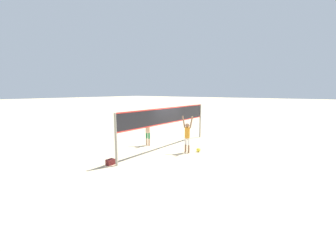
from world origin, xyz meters
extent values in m
plane|color=#C6B28C|center=(0.00, 0.00, 0.00)|extent=(200.00, 200.00, 0.00)
cylinder|color=gray|center=(-3.98, 0.00, 1.22)|extent=(0.11, 0.11, 2.43)
cylinder|color=gray|center=(3.98, 0.00, 1.22)|extent=(0.11, 0.11, 2.43)
cube|color=black|center=(0.00, 0.00, 1.97)|extent=(7.85, 0.02, 0.94)
cube|color=red|center=(0.00, 0.00, 2.40)|extent=(7.85, 0.03, 0.06)
cube|color=red|center=(0.00, 0.00, 1.53)|extent=(7.85, 0.03, 0.06)
cylinder|color=#8C664C|center=(-0.21, -1.57, 0.23)|extent=(0.11, 0.11, 0.46)
cylinder|color=white|center=(-0.21, -1.57, 0.65)|extent=(0.12, 0.12, 0.38)
cylinder|color=#8C664C|center=(-0.21, -1.37, 0.23)|extent=(0.11, 0.11, 0.46)
cylinder|color=white|center=(-0.21, -1.37, 0.65)|extent=(0.12, 0.12, 0.38)
cylinder|color=orange|center=(-0.21, -1.47, 1.13)|extent=(0.28, 0.28, 0.59)
sphere|color=#8C664C|center=(-0.21, -1.47, 1.54)|extent=(0.23, 0.23, 0.23)
cylinder|color=#8C664C|center=(-0.21, -1.71, 1.72)|extent=(0.08, 0.22, 0.66)
cylinder|color=#8C664C|center=(-0.21, -1.23, 1.72)|extent=(0.08, 0.22, 0.66)
cylinder|color=tan|center=(-0.23, 1.50, 0.22)|extent=(0.11, 0.11, 0.45)
cylinder|color=#267F3F|center=(-0.23, 1.50, 0.63)|extent=(0.12, 0.12, 0.37)
cylinder|color=tan|center=(-0.23, 1.30, 0.22)|extent=(0.11, 0.11, 0.45)
cylinder|color=#267F3F|center=(-0.23, 1.30, 0.63)|extent=(0.12, 0.12, 0.37)
cylinder|color=tan|center=(-0.23, 1.40, 1.10)|extent=(0.28, 0.28, 0.58)
sphere|color=tan|center=(-0.23, 1.40, 1.50)|extent=(0.22, 0.22, 0.22)
cylinder|color=tan|center=(-0.23, 1.64, 1.68)|extent=(0.08, 0.21, 0.65)
cylinder|color=tan|center=(-0.23, 1.16, 1.68)|extent=(0.08, 0.21, 0.65)
sphere|color=yellow|center=(0.31, -1.90, 0.12)|extent=(0.23, 0.23, 0.23)
cube|color=maroon|center=(-4.08, 0.33, 0.13)|extent=(0.38, 0.26, 0.26)
camera|label=1|loc=(-10.56, -7.77, 3.40)|focal=24.00mm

